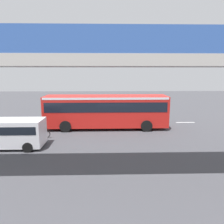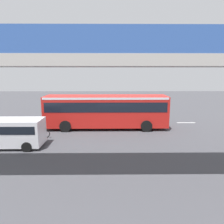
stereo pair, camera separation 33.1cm
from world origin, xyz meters
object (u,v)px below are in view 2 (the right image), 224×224
object	(u,v)px
parked_van	(9,131)
bicycle_orange	(17,132)
city_bus	(106,109)
bicycle_black	(39,133)
traffic_sign	(108,103)

from	to	relation	value
parked_van	bicycle_orange	bearing A→B (deg)	-76.74
city_bus	bicycle_orange	distance (m)	8.10
city_bus	bicycle_black	size ratio (longest dim) A/B	6.52
bicycle_orange	traffic_sign	xyz separation A→B (m)	(-7.64, -6.87, 1.52)
parked_van	bicycle_orange	size ratio (longest dim) A/B	2.71
city_bus	bicycle_black	world-z (taller)	city_bus
parked_van	city_bus	bearing A→B (deg)	-143.07
parked_van	bicycle_black	bearing A→B (deg)	-123.89
parked_van	bicycle_black	world-z (taller)	parked_van
city_bus	bicycle_black	xyz separation A→B (m)	(5.47, 3.05, -1.51)
city_bus	bicycle_orange	bearing A→B (deg)	19.50
bicycle_orange	traffic_sign	size ratio (longest dim) A/B	0.63
bicycle_orange	traffic_sign	bearing A→B (deg)	-138.05
bicycle_black	traffic_sign	world-z (taller)	traffic_sign
bicycle_black	traffic_sign	size ratio (longest dim) A/B	0.63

